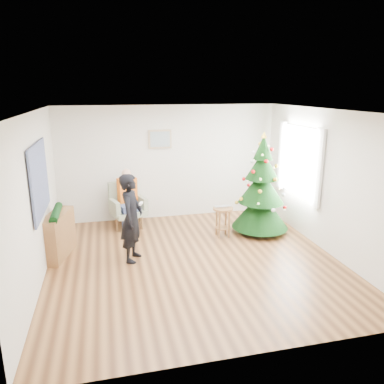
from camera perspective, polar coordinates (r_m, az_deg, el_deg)
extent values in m
plane|color=brown|center=(6.72, 0.35, -10.48)|extent=(5.00, 5.00, 0.00)
plane|color=white|center=(6.05, 0.39, 12.25)|extent=(5.00, 5.00, 0.00)
plane|color=silver|center=(8.65, -3.54, 4.50)|extent=(5.00, 0.00, 5.00)
plane|color=silver|center=(4.01, 8.90, -8.84)|extent=(5.00, 0.00, 5.00)
plane|color=silver|center=(6.19, -22.74, -1.12)|extent=(0.00, 5.00, 5.00)
plane|color=silver|center=(7.25, 19.95, 1.45)|extent=(0.00, 5.00, 5.00)
cube|color=white|center=(8.03, 16.06, 4.53)|extent=(0.04, 1.30, 1.40)
cube|color=white|center=(7.38, 18.66, 3.40)|extent=(0.05, 0.25, 1.50)
cube|color=white|center=(8.67, 13.50, 5.47)|extent=(0.05, 0.25, 1.50)
cylinder|color=#3F2816|center=(8.10, 10.24, -5.05)|extent=(0.09, 0.09, 0.27)
cone|color=black|center=(7.98, 10.36, -2.62)|extent=(1.17, 1.17, 0.77)
cone|color=black|center=(7.85, 10.54, 0.83)|extent=(0.94, 0.94, 0.68)
cone|color=black|center=(7.75, 10.70, 4.07)|extent=(0.69, 0.69, 0.59)
cone|color=black|center=(7.69, 10.84, 6.71)|extent=(0.40, 0.40, 0.50)
cone|color=gold|center=(7.65, 10.93, 8.58)|extent=(0.13, 0.13, 0.13)
cylinder|color=brown|center=(7.61, 4.74, -2.54)|extent=(0.41, 0.41, 0.04)
cylinder|color=brown|center=(7.75, 4.67, -5.42)|extent=(0.31, 0.31, 0.02)
imported|color=silver|center=(7.60, 4.74, -2.30)|extent=(0.34, 0.23, 0.03)
cube|color=gray|center=(8.30, -9.64, -3.04)|extent=(0.81, 0.78, 0.12)
cube|color=gray|center=(8.46, -10.43, -0.32)|extent=(0.67, 0.30, 0.60)
cube|color=gray|center=(8.16, -11.74, -2.30)|extent=(0.24, 0.52, 0.30)
cube|color=gray|center=(8.36, -7.70, -1.67)|extent=(0.24, 0.52, 0.30)
cube|color=navy|center=(8.19, -9.65, -2.34)|extent=(0.48, 0.49, 0.14)
cube|color=#CC5A13|center=(8.30, -9.85, 0.26)|extent=(0.44, 0.32, 0.55)
sphere|color=tan|center=(8.19, -9.96, 2.79)|extent=(0.21, 0.21, 0.21)
imported|color=black|center=(6.57, -9.18, -3.93)|extent=(0.55, 0.67, 1.56)
cube|color=white|center=(6.47, -7.79, -1.74)|extent=(0.08, 0.13, 0.04)
cube|color=brown|center=(7.18, -19.70, -6.19)|extent=(0.53, 1.04, 0.80)
cylinder|color=black|center=(7.05, -20.01, -3.01)|extent=(0.14, 0.90, 0.14)
cube|color=black|center=(6.41, -22.21, 1.78)|extent=(0.03, 1.50, 1.15)
cube|color=tan|center=(8.50, -4.91, 8.04)|extent=(0.52, 0.03, 0.42)
cube|color=gray|center=(8.48, -4.89, 8.02)|extent=(0.44, 0.02, 0.34)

